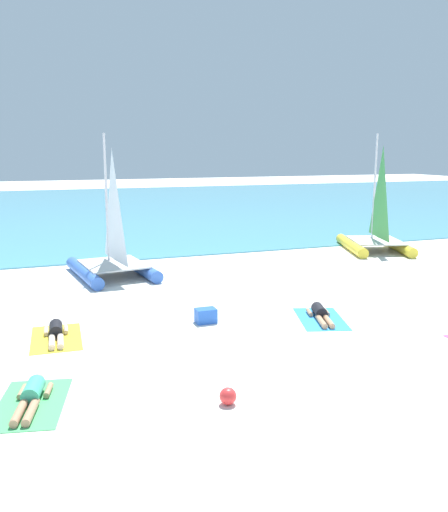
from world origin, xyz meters
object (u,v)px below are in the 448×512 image
at_px(sunbather_leftmost, 32,395).
at_px(sunbather_center_right, 320,313).
at_px(towel_leftmost, 31,404).
at_px(cooler_box, 206,316).
at_px(sunbather_center_left, 56,332).
at_px(beach_ball, 228,396).
at_px(towel_center_left, 56,338).
at_px(sailboat_yellow, 375,234).
at_px(sailboat_blue, 113,256).
at_px(towel_center_right, 321,319).

relative_size(sunbather_leftmost, sunbather_center_right, 1.01).
relative_size(towel_leftmost, cooler_box, 3.80).
height_order(towel_leftmost, sunbather_leftmost, sunbather_leftmost).
relative_size(sunbather_center_left, beach_ball, 5.33).
height_order(towel_leftmost, towel_center_left, same).
bearing_deg(sunbather_center_left, sailboat_yellow, 29.36).
height_order(towel_leftmost, beach_ball, beach_ball).
height_order(sailboat_yellow, beach_ball, sailboat_yellow).
distance_m(sailboat_yellow, cooler_box, 11.90).
bearing_deg(towel_leftmost, sunbather_center_left, 79.87).
bearing_deg(sailboat_blue, towel_leftmost, -114.32).
height_order(sailboat_blue, sunbather_center_right, sailboat_blue).
relative_size(sunbather_leftmost, beach_ball, 5.31).
relative_size(towel_center_left, cooler_box, 3.80).
distance_m(towel_leftmost, sunbather_center_right, 7.41).
bearing_deg(beach_ball, sunbather_center_right, 43.03).
relative_size(towel_leftmost, beach_ball, 6.47).
bearing_deg(sunbather_leftmost, towel_center_right, 31.08).
relative_size(sailboat_yellow, towel_center_left, 2.57).
bearing_deg(sailboat_blue, beach_ball, -95.21).
height_order(towel_center_left, sunbather_center_left, sunbather_center_left).
height_order(beach_ball, cooler_box, cooler_box).
xyz_separation_m(sunbather_leftmost, sunbather_center_left, (0.57, 3.23, 0.00)).
relative_size(sailboat_blue, sunbather_center_right, 3.09).
height_order(towel_center_right, beach_ball, beach_ball).
bearing_deg(towel_center_left, sunbather_center_right, -6.86).
xyz_separation_m(sunbather_leftmost, beach_ball, (3.10, -1.22, 0.02)).
distance_m(beach_ball, cooler_box, 4.41).
height_order(sunbather_center_left, cooler_box, cooler_box).
bearing_deg(sailboat_yellow, beach_ball, -115.79).
xyz_separation_m(sunbather_center_left, cooler_box, (3.55, -0.16, 0.05)).
xyz_separation_m(sunbather_center_left, towel_center_right, (6.38, -0.90, -0.13)).
xyz_separation_m(sunbather_leftmost, towel_center_left, (0.57, 3.17, -0.13)).
xyz_separation_m(sailboat_blue, cooler_box, (1.38, -5.83, -0.53)).
bearing_deg(beach_ball, cooler_box, 76.53).
bearing_deg(beach_ball, sailboat_blue, 91.98).
bearing_deg(cooler_box, beach_ball, -103.47).
xyz_separation_m(sailboat_yellow, sunbather_leftmost, (-13.92, -9.82, -0.60)).
bearing_deg(towel_leftmost, towel_center_right, 18.99).
xyz_separation_m(towel_leftmost, towel_center_right, (6.96, 2.40, 0.00)).
xyz_separation_m(sunbather_leftmost, towel_center_right, (6.95, 2.33, -0.13)).
bearing_deg(sailboat_yellow, towel_center_left, -134.87).
xyz_separation_m(sunbather_center_left, sunbather_center_right, (6.40, -0.84, 0.00)).
height_order(towel_center_left, sunbather_center_right, sunbather_center_right).
height_order(sunbather_center_right, beach_ball, sunbather_center_right).
relative_size(sailboat_blue, towel_center_left, 2.50).
bearing_deg(towel_center_right, sunbather_leftmost, -161.45).
bearing_deg(sunbather_center_right, beach_ball, -119.55).
distance_m(sailboat_yellow, sunbather_center_left, 14.89).
bearing_deg(sailboat_blue, sunbather_center_right, -64.20).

